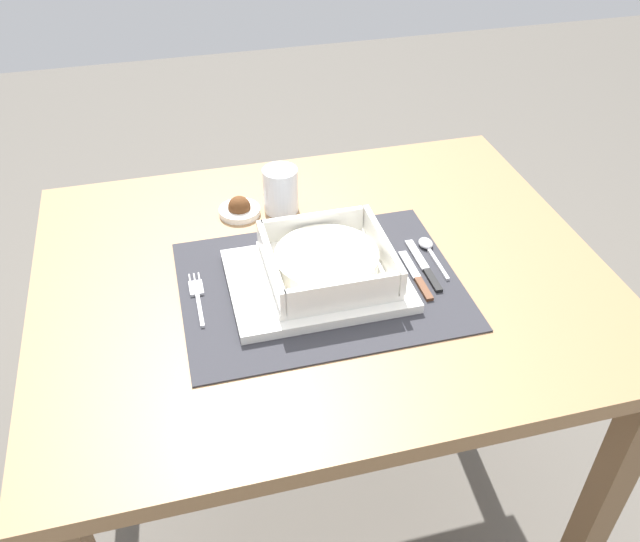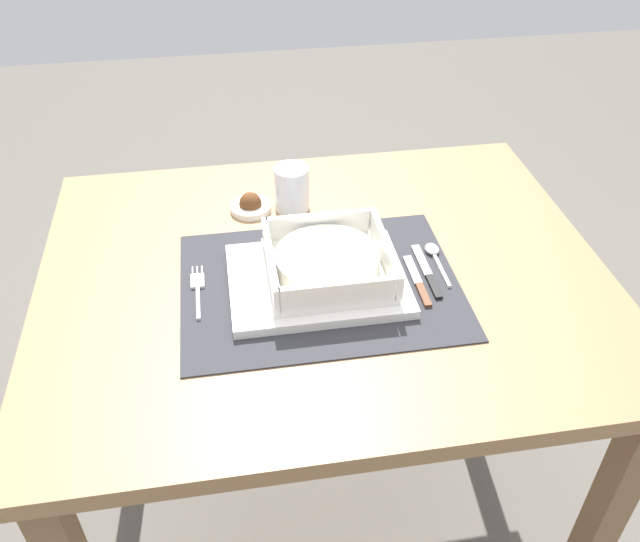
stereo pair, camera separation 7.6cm
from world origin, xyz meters
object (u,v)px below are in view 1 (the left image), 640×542
(bread_knife, at_px, (417,278))
(fork, at_px, (197,295))
(drinking_glass, at_px, (281,191))
(porridge_bowl, at_px, (328,262))
(condiment_saucer, at_px, (240,209))
(dining_table, at_px, (321,314))
(butter_knife, at_px, (425,268))
(spoon, at_px, (428,248))

(bread_knife, bearing_deg, fork, 173.26)
(fork, distance_m, drinking_glass, 0.29)
(porridge_bowl, xyz_separation_m, condiment_saucer, (-0.11, 0.23, -0.03))
(dining_table, height_order, drinking_glass, drinking_glass)
(fork, bearing_deg, condiment_saucer, 67.20)
(dining_table, bearing_deg, butter_knife, -16.23)
(bread_knife, height_order, condiment_saucer, condiment_saucer)
(porridge_bowl, distance_m, spoon, 0.20)
(dining_table, relative_size, condiment_saucer, 12.27)
(condiment_saucer, bearing_deg, bread_knife, -47.06)
(drinking_glass, bearing_deg, porridge_bowl, -82.55)
(butter_knife, bearing_deg, bread_knife, -136.24)
(spoon, relative_size, butter_knife, 0.81)
(butter_knife, height_order, drinking_glass, drinking_glass)
(fork, relative_size, drinking_glass, 1.54)
(spoon, relative_size, bread_knife, 0.89)
(bread_knife, bearing_deg, condiment_saucer, 133.96)
(bread_knife, bearing_deg, spoon, 57.69)
(bread_knife, xyz_separation_m, condiment_saucer, (-0.25, 0.27, 0.00))
(butter_knife, bearing_deg, condiment_saucer, 137.78)
(dining_table, distance_m, drinking_glass, 0.24)
(fork, bearing_deg, butter_knife, -1.96)
(fork, bearing_deg, dining_table, 8.02)
(dining_table, distance_m, bread_knife, 0.19)
(porridge_bowl, bearing_deg, drinking_glass, 97.45)
(fork, relative_size, spoon, 1.13)
(butter_knife, distance_m, condiment_saucer, 0.37)
(spoon, bearing_deg, bread_knife, -120.74)
(butter_knife, xyz_separation_m, drinking_glass, (-0.19, 0.24, 0.03))
(bread_knife, bearing_deg, drinking_glass, 124.05)
(dining_table, height_order, porridge_bowl, porridge_bowl)
(bread_knife, bearing_deg, butter_knife, 44.71)
(porridge_bowl, xyz_separation_m, bread_knife, (0.14, -0.04, -0.03))
(drinking_glass, relative_size, condiment_saucer, 1.11)
(condiment_saucer, bearing_deg, butter_knife, -42.29)
(porridge_bowl, bearing_deg, bread_knife, -14.31)
(bread_knife, relative_size, drinking_glass, 1.52)
(fork, relative_size, butter_knife, 0.92)
(butter_knife, xyz_separation_m, bread_knife, (-0.02, -0.02, 0.00))
(spoon, distance_m, condiment_saucer, 0.36)
(porridge_bowl, relative_size, drinking_glass, 2.28)
(porridge_bowl, distance_m, butter_knife, 0.17)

